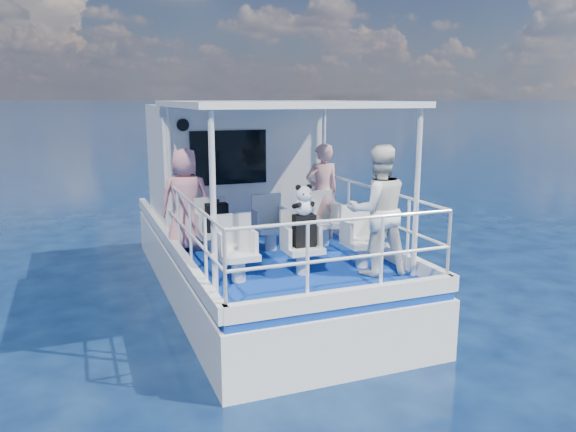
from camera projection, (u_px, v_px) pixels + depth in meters
The scene contains 20 objects.
ground at pixel (275, 308), 8.77m from camera, with size 2000.00×2000.00×0.00m, color #071433.
hull at pixel (256, 288), 9.68m from camera, with size 3.00×7.00×1.60m, color white.
deck at pixel (255, 241), 9.51m from camera, with size 2.90×6.90×0.10m, color navy.
cabin at pixel (233, 165), 10.45m from camera, with size 2.85×2.00×2.20m, color white.
canopy at pixel (279, 104), 7.94m from camera, with size 3.00×3.20×0.08m, color white.
canopy_posts at pixel (281, 184), 8.13m from camera, with size 2.77×2.97×2.20m.
railings at pixel (289, 229), 7.95m from camera, with size 2.84×3.59×1.00m, color white, non-canonical shape.
seat_port_fwd at pixel (214, 243), 8.41m from camera, with size 0.48×0.46×0.38m, color silver.
seat_center_fwd at pixel (271, 238), 8.73m from camera, with size 0.48×0.46×0.38m, color silver.
seat_stbd_fwd at pixel (323, 233), 9.04m from camera, with size 0.48×0.46×0.38m, color silver.
seat_port_aft at pixel (238, 267), 7.22m from camera, with size 0.48×0.46×0.38m, color silver.
seat_center_aft at pixel (303, 260), 7.54m from camera, with size 0.48×0.46×0.38m, color silver.
seat_stbd_aft at pixel (362, 253), 7.86m from camera, with size 0.48×0.46×0.38m, color silver.
passenger_port_fwd at pixel (186, 200), 8.61m from camera, with size 0.59×0.42×1.58m, color pink.
passenger_stbd_fwd at pixel (322, 192), 9.25m from camera, with size 0.58×0.38×1.60m, color pink.
passenger_stbd_aft at pixel (378, 210), 7.42m from camera, with size 0.84×0.66×1.74m, color white.
backpack_port at pixel (217, 217), 8.30m from camera, with size 0.32×0.18×0.42m, color black.
backpack_center at pixel (304, 231), 7.45m from camera, with size 0.29×0.16×0.43m, color black.
compact_camera at pixel (216, 201), 8.26m from camera, with size 0.10×0.06×0.06m, color black.
panda at pixel (304, 200), 7.33m from camera, with size 0.26×0.22×0.40m, color white, non-canonical shape.
Camera 1 is at (-2.80, -7.80, 3.22)m, focal length 35.00 mm.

